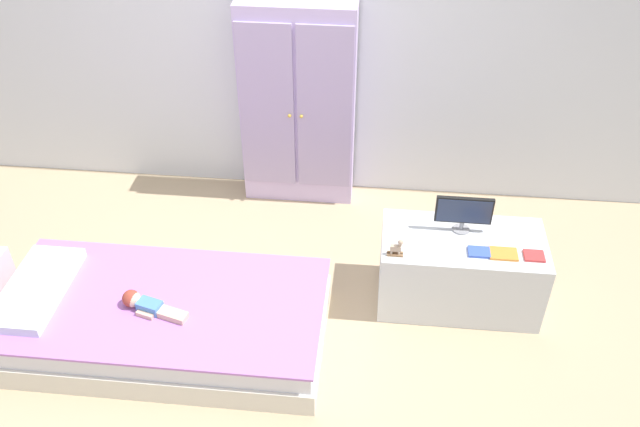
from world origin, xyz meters
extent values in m
cube|color=tan|center=(0.00, 0.00, -0.01)|extent=(10.00, 10.00, 0.02)
cube|color=silver|center=(0.00, 1.57, 1.35)|extent=(6.40, 0.05, 2.70)
cube|color=silver|center=(-0.43, -0.08, 0.07)|extent=(1.82, 0.92, 0.15)
cube|color=silver|center=(-0.43, -0.08, 0.21)|extent=(1.78, 0.88, 0.12)
cube|color=#B270C6|center=(-0.43, -0.08, 0.28)|extent=(1.81, 0.91, 0.02)
cube|color=silver|center=(-1.14, -0.08, 0.31)|extent=(0.32, 0.66, 0.06)
cube|color=#4C84C6|center=(-0.47, -0.15, 0.31)|extent=(0.15, 0.11, 0.06)
cube|color=#DBB293|center=(-0.32, -0.17, 0.30)|extent=(0.16, 0.08, 0.04)
cube|color=#DBB293|center=(-0.33, -0.20, 0.30)|extent=(0.16, 0.08, 0.04)
cube|color=#DBB293|center=(-0.45, -0.10, 0.30)|extent=(0.10, 0.05, 0.03)
cube|color=#DBB293|center=(-0.48, -0.20, 0.30)|extent=(0.10, 0.05, 0.03)
sphere|color=#DBB293|center=(-0.57, -0.12, 0.33)|extent=(0.09, 0.09, 0.09)
sphere|color=#9E3D2D|center=(-0.58, -0.12, 0.33)|extent=(0.10, 0.10, 0.10)
cube|color=silver|center=(0.15, 1.42, 0.73)|extent=(0.78, 0.21, 1.46)
cube|color=#AF9DC9|center=(-0.04, 1.31, 0.76)|extent=(0.37, 0.02, 1.19)
cube|color=#AF9DC9|center=(0.35, 1.31, 0.76)|extent=(0.37, 0.02, 1.19)
sphere|color=gold|center=(0.11, 1.29, 0.73)|extent=(0.02, 0.02, 0.02)
sphere|color=gold|center=(0.19, 1.29, 0.73)|extent=(0.02, 0.02, 0.02)
cube|color=silver|center=(1.25, 0.41, 0.24)|extent=(0.95, 0.50, 0.47)
cylinder|color=#99999E|center=(1.23, 0.50, 0.48)|extent=(0.10, 0.10, 0.01)
cylinder|color=#99999E|center=(1.23, 0.50, 0.51)|extent=(0.02, 0.02, 0.05)
cube|color=black|center=(1.23, 0.50, 0.62)|extent=(0.33, 0.02, 0.17)
cube|color=#28334C|center=(1.23, 0.49, 0.62)|extent=(0.31, 0.01, 0.15)
cube|color=#8E6642|center=(0.85, 0.25, 0.48)|extent=(0.09, 0.01, 0.01)
cube|color=#8E6642|center=(0.85, 0.22, 0.48)|extent=(0.09, 0.01, 0.01)
cube|color=tan|center=(0.85, 0.24, 0.52)|extent=(0.06, 0.03, 0.03)
cylinder|color=tan|center=(0.87, 0.25, 0.49)|extent=(0.01, 0.01, 0.02)
cylinder|color=tan|center=(0.87, 0.23, 0.49)|extent=(0.01, 0.01, 0.02)
cylinder|color=tan|center=(0.83, 0.25, 0.49)|extent=(0.01, 0.01, 0.02)
cylinder|color=tan|center=(0.83, 0.23, 0.49)|extent=(0.01, 0.01, 0.02)
cylinder|color=tan|center=(0.87, 0.24, 0.55)|extent=(0.02, 0.02, 0.02)
sphere|color=tan|center=(0.87, 0.24, 0.57)|extent=(0.03, 0.03, 0.03)
cube|color=blue|center=(1.32, 0.30, 0.48)|extent=(0.12, 0.09, 0.01)
cube|color=orange|center=(1.45, 0.30, 0.48)|extent=(0.16, 0.11, 0.01)
cube|color=#CC3838|center=(1.62, 0.30, 0.48)|extent=(0.11, 0.10, 0.01)
camera|label=1|loc=(0.72, -2.61, 2.92)|focal=37.38mm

